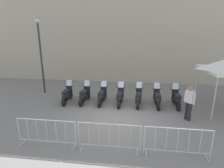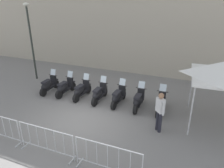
{
  "view_description": "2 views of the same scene",
  "coord_description": "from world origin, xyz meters",
  "px_view_note": "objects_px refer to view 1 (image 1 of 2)",
  "views": [
    {
      "loc": [
        0.43,
        -7.99,
        4.15
      ],
      "look_at": [
        -0.39,
        2.39,
        1.13
      ],
      "focal_mm": 29.49,
      "sensor_mm": 36.0,
      "label": 1
    },
    {
      "loc": [
        4.0,
        -7.24,
        5.22
      ],
      "look_at": [
        0.73,
        2.27,
        0.97
      ],
      "focal_mm": 33.83,
      "sensor_mm": 36.0,
      "label": 2
    }
  ],
  "objects_px": {
    "motorcycle_1": "(84,96)",
    "motorcycle_2": "(102,96)",
    "motorcycle_0": "(67,95)",
    "barrier_segment_2": "(177,143)",
    "barrier_segment_1": "(109,138)",
    "motorcycle_3": "(120,97)",
    "motorcycle_4": "(138,98)",
    "motorcycle_6": "(177,99)",
    "motorcycle_5": "(157,99)",
    "barrier_segment_0": "(47,133)",
    "officer_near_row_end": "(189,101)",
    "street_lamp": "(40,49)"
  },
  "relations": [
    {
      "from": "motorcycle_1",
      "to": "motorcycle_2",
      "type": "height_order",
      "value": "same"
    },
    {
      "from": "motorcycle_0",
      "to": "barrier_segment_2",
      "type": "xyz_separation_m",
      "value": [
        5.27,
        -4.53,
        0.07
      ]
    },
    {
      "from": "barrier_segment_1",
      "to": "motorcycle_3",
      "type": "bearing_deg",
      "value": 87.04
    },
    {
      "from": "motorcycle_4",
      "to": "motorcycle_6",
      "type": "xyz_separation_m",
      "value": [
        2.12,
        -0.08,
        0.0
      ]
    },
    {
      "from": "motorcycle_3",
      "to": "barrier_segment_1",
      "type": "relative_size",
      "value": 0.77
    },
    {
      "from": "motorcycle_5",
      "to": "barrier_segment_0",
      "type": "relative_size",
      "value": 0.77
    },
    {
      "from": "barrier_segment_1",
      "to": "barrier_segment_2",
      "type": "xyz_separation_m",
      "value": [
        2.32,
        -0.12,
        0.0
      ]
    },
    {
      "from": "motorcycle_1",
      "to": "barrier_segment_1",
      "type": "height_order",
      "value": "motorcycle_1"
    },
    {
      "from": "motorcycle_0",
      "to": "motorcycle_5",
      "type": "relative_size",
      "value": 1.0
    },
    {
      "from": "motorcycle_6",
      "to": "officer_near_row_end",
      "type": "height_order",
      "value": "officer_near_row_end"
    },
    {
      "from": "barrier_segment_1",
      "to": "motorcycle_1",
      "type": "bearing_deg",
      "value": 113.16
    },
    {
      "from": "motorcycle_2",
      "to": "motorcycle_6",
      "type": "relative_size",
      "value": 1.0
    },
    {
      "from": "barrier_segment_2",
      "to": "officer_near_row_end",
      "type": "relative_size",
      "value": 1.29
    },
    {
      "from": "motorcycle_6",
      "to": "barrier_segment_1",
      "type": "bearing_deg",
      "value": -128.98
    },
    {
      "from": "motorcycle_0",
      "to": "motorcycle_4",
      "type": "bearing_deg",
      "value": -1.64
    },
    {
      "from": "barrier_segment_1",
      "to": "street_lamp",
      "type": "bearing_deg",
      "value": 129.94
    },
    {
      "from": "motorcycle_2",
      "to": "barrier_segment_1",
      "type": "distance_m",
      "value": 4.45
    },
    {
      "from": "motorcycle_0",
      "to": "barrier_segment_1",
      "type": "distance_m",
      "value": 5.3
    },
    {
      "from": "motorcycle_2",
      "to": "barrier_segment_0",
      "type": "xyz_separation_m",
      "value": [
        -1.49,
        -4.25,
        0.07
      ]
    },
    {
      "from": "barrier_segment_1",
      "to": "motorcycle_2",
      "type": "bearing_deg",
      "value": 100.85
    },
    {
      "from": "motorcycle_4",
      "to": "barrier_segment_2",
      "type": "height_order",
      "value": "motorcycle_4"
    },
    {
      "from": "barrier_segment_0",
      "to": "barrier_segment_2",
      "type": "bearing_deg",
      "value": -2.98
    },
    {
      "from": "motorcycle_0",
      "to": "motorcycle_1",
      "type": "bearing_deg",
      "value": 1.29
    },
    {
      "from": "barrier_segment_0",
      "to": "motorcycle_0",
      "type": "bearing_deg",
      "value": 98.3
    },
    {
      "from": "motorcycle_6",
      "to": "officer_near_row_end",
      "type": "relative_size",
      "value": 1.0
    },
    {
      "from": "motorcycle_4",
      "to": "street_lamp",
      "type": "relative_size",
      "value": 0.36
    },
    {
      "from": "motorcycle_2",
      "to": "motorcycle_4",
      "type": "bearing_deg",
      "value": -2.2
    },
    {
      "from": "motorcycle_4",
      "to": "motorcycle_0",
      "type": "bearing_deg",
      "value": 178.36
    },
    {
      "from": "motorcycle_2",
      "to": "motorcycle_6",
      "type": "distance_m",
      "value": 4.24
    },
    {
      "from": "motorcycle_2",
      "to": "motorcycle_6",
      "type": "height_order",
      "value": "same"
    },
    {
      "from": "motorcycle_2",
      "to": "barrier_segment_2",
      "type": "distance_m",
      "value": 5.49
    },
    {
      "from": "motorcycle_1",
      "to": "motorcycle_3",
      "type": "height_order",
      "value": "same"
    },
    {
      "from": "motorcycle_1",
      "to": "barrier_segment_1",
      "type": "xyz_separation_m",
      "value": [
        1.9,
        -4.43,
        0.07
      ]
    },
    {
      "from": "motorcycle_5",
      "to": "barrier_segment_2",
      "type": "height_order",
      "value": "motorcycle_5"
    },
    {
      "from": "motorcycle_3",
      "to": "street_lamp",
      "type": "height_order",
      "value": "street_lamp"
    },
    {
      "from": "barrier_segment_0",
      "to": "officer_near_row_end",
      "type": "xyz_separation_m",
      "value": [
        5.86,
        2.53,
        0.45
      ]
    },
    {
      "from": "barrier_segment_1",
      "to": "officer_near_row_end",
      "type": "bearing_deg",
      "value": 36.86
    },
    {
      "from": "motorcycle_5",
      "to": "barrier_segment_2",
      "type": "bearing_deg",
      "value": -90.26
    },
    {
      "from": "motorcycle_3",
      "to": "barrier_segment_0",
      "type": "height_order",
      "value": "motorcycle_3"
    },
    {
      "from": "motorcycle_6",
      "to": "motorcycle_1",
      "type": "bearing_deg",
      "value": 177.54
    },
    {
      "from": "motorcycle_0",
      "to": "officer_near_row_end",
      "type": "distance_m",
      "value": 6.74
    },
    {
      "from": "street_lamp",
      "to": "barrier_segment_2",
      "type": "bearing_deg",
      "value": -39.84
    },
    {
      "from": "motorcycle_5",
      "to": "barrier_segment_0",
      "type": "height_order",
      "value": "motorcycle_5"
    },
    {
      "from": "motorcycle_4",
      "to": "motorcycle_5",
      "type": "distance_m",
      "value": 1.06
    },
    {
      "from": "motorcycle_1",
      "to": "officer_near_row_end",
      "type": "distance_m",
      "value": 5.74
    },
    {
      "from": "motorcycle_1",
      "to": "motorcycle_3",
      "type": "distance_m",
      "value": 2.12
    },
    {
      "from": "motorcycle_2",
      "to": "barrier_segment_0",
      "type": "bearing_deg",
      "value": -109.29
    },
    {
      "from": "motorcycle_0",
      "to": "officer_near_row_end",
      "type": "xyz_separation_m",
      "value": [
        6.49,
        -1.75,
        0.53
      ]
    },
    {
      "from": "motorcycle_0",
      "to": "motorcycle_5",
      "type": "xyz_separation_m",
      "value": [
        5.29,
        -0.18,
        0.0
      ]
    },
    {
      "from": "motorcycle_2",
      "to": "street_lamp",
      "type": "height_order",
      "value": "street_lamp"
    }
  ]
}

